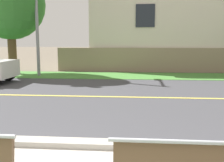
{
  "coord_description": "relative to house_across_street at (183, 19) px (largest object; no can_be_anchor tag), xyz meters",
  "views": [
    {
      "loc": [
        0.61,
        -1.97,
        1.8
      ],
      "look_at": [
        0.16,
        3.35,
        1.0
      ],
      "focal_mm": 42.94,
      "sensor_mm": 36.0,
      "label": 1
    }
  ],
  "objects": [
    {
      "name": "road_centre_line",
      "position": [
        -3.87,
        -10.63,
        -3.28
      ],
      "size": [
        48.0,
        0.14,
        0.01
      ],
      "primitive_type": "cube",
      "color": "#E0CC4C",
      "rests_on": "ground_plane"
    },
    {
      "name": "street_asphalt",
      "position": [
        -3.87,
        -10.63,
        -3.28
      ],
      "size": [
        52.0,
        8.0,
        0.01
      ],
      "primitive_type": "cube",
      "color": "#424247",
      "rests_on": "ground_plane"
    },
    {
      "name": "ground_plane",
      "position": [
        -3.87,
        -9.13,
        -3.29
      ],
      "size": [
        140.0,
        140.0,
        0.0
      ],
      "primitive_type": "plane",
      "color": "#665B4C"
    },
    {
      "name": "house_across_street",
      "position": [
        0.0,
        0.0,
        0.0
      ],
      "size": [
        12.95,
        6.91,
        6.49
      ],
      "color": "beige",
      "rests_on": "ground_plane"
    },
    {
      "name": "far_verge_grass",
      "position": [
        -3.87,
        -5.21,
        -3.28
      ],
      "size": [
        48.0,
        2.8,
        0.02
      ],
      "primitive_type": "cube",
      "color": "#478438",
      "rests_on": "ground_plane"
    },
    {
      "name": "garden_wall",
      "position": [
        -1.37,
        -3.2,
        -2.59
      ],
      "size": [
        13.0,
        0.36,
        1.4
      ],
      "primitive_type": "cube",
      "color": "gray",
      "rests_on": "ground_plane"
    },
    {
      "name": "curb_edge",
      "position": [
        -3.87,
        -14.78,
        -3.23
      ],
      "size": [
        44.0,
        0.3,
        0.11
      ],
      "primitive_type": "cube",
      "color": "#ADA89E",
      "rests_on": "ground_plane"
    }
  ]
}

